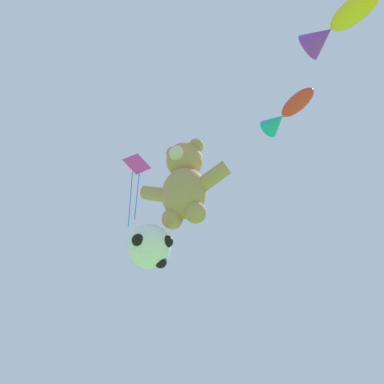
% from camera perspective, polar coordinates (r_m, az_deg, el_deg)
% --- Properties ---
extents(teddy_bear_kite, '(2.50, 1.10, 2.53)m').
position_cam_1_polar(teddy_bear_kite, '(10.72, -1.07, 1.30)').
color(teddy_bear_kite, tan).
extents(soccer_ball_kite, '(1.13, 1.12, 1.04)m').
position_cam_1_polar(soccer_ball_kite, '(9.98, -5.66, -7.20)').
color(soccer_ball_kite, white).
extents(fish_kite_crimson, '(1.87, 1.41, 0.61)m').
position_cam_1_polar(fish_kite_crimson, '(12.84, 12.42, 10.28)').
color(fish_kite_crimson, red).
extents(fish_kite_goldfin, '(2.25, 1.48, 0.81)m').
position_cam_1_polar(fish_kite_goldfin, '(12.57, 18.69, 20.35)').
color(fish_kite_goldfin, yellow).
extents(diamond_kite, '(0.64, 0.83, 2.91)m').
position_cam_1_polar(diamond_kite, '(14.39, -7.46, 2.71)').
color(diamond_kite, '#E53F9E').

